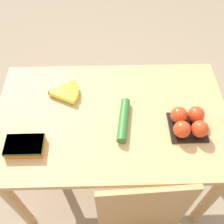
{
  "coord_description": "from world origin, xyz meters",
  "views": [
    {
      "loc": [
        0.02,
        0.8,
        1.84
      ],
      "look_at": [
        0.0,
        0.0,
        0.78
      ],
      "focal_mm": 42.0,
      "sensor_mm": 36.0,
      "label": 1
    }
  ],
  "objects_px": {
    "banana_bunch": "(64,92)",
    "carrot_bag": "(25,146)",
    "cucumber_near": "(124,120)",
    "tomato_pack": "(189,122)"
  },
  "relations": [
    {
      "from": "banana_bunch",
      "to": "cucumber_near",
      "type": "height_order",
      "value": "cucumber_near"
    },
    {
      "from": "tomato_pack",
      "to": "cucumber_near",
      "type": "xyz_separation_m",
      "value": [
        0.31,
        -0.04,
        -0.02
      ]
    },
    {
      "from": "banana_bunch",
      "to": "cucumber_near",
      "type": "xyz_separation_m",
      "value": [
        -0.32,
        0.19,
        0.0
      ]
    },
    {
      "from": "carrot_bag",
      "to": "cucumber_near",
      "type": "bearing_deg",
      "value": -163.84
    },
    {
      "from": "tomato_pack",
      "to": "carrot_bag",
      "type": "relative_size",
      "value": 1.01
    },
    {
      "from": "carrot_bag",
      "to": "banana_bunch",
      "type": "bearing_deg",
      "value": -114.66
    },
    {
      "from": "banana_bunch",
      "to": "carrot_bag",
      "type": "distance_m",
      "value": 0.36
    },
    {
      "from": "carrot_bag",
      "to": "tomato_pack",
      "type": "bearing_deg",
      "value": -173.05
    },
    {
      "from": "banana_bunch",
      "to": "carrot_bag",
      "type": "height_order",
      "value": "carrot_bag"
    },
    {
      "from": "cucumber_near",
      "to": "tomato_pack",
      "type": "bearing_deg",
      "value": 172.7
    }
  ]
}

